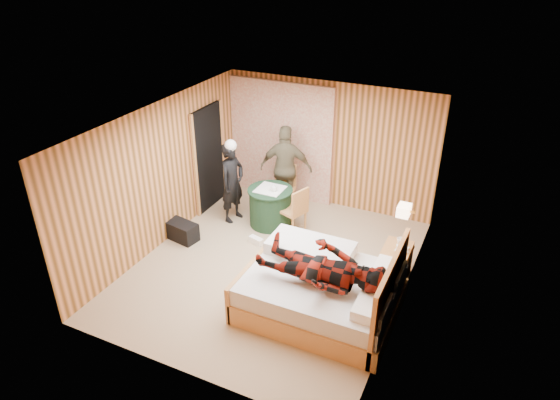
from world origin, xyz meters
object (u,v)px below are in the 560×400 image
at_px(bed, 323,290).
at_px(chair_near, 296,208).
at_px(woman_standing, 232,183).
at_px(man_at_table, 286,169).
at_px(round_table, 270,206).
at_px(wall_lamp, 404,210).
at_px(man_on_bed, 322,260).
at_px(chair_far, 284,184).
at_px(duffel_bag, 182,231).
at_px(nightstand, 396,262).

relative_size(bed, chair_near, 2.36).
relative_size(woman_standing, man_at_table, 0.90).
relative_size(round_table, chair_near, 0.91).
distance_m(wall_lamp, man_on_bed, 1.55).
height_order(wall_lamp, chair_near, wall_lamp).
distance_m(chair_far, duffel_bag, 2.21).
bearing_deg(duffel_bag, chair_far, 67.16).
distance_m(bed, man_at_table, 3.15).
xyz_separation_m(nightstand, round_table, (-2.53, 0.66, 0.08)).
bearing_deg(bed, duffel_bag, 166.77).
relative_size(bed, man_on_bed, 1.22).
xyz_separation_m(bed, round_table, (-1.77, 1.86, 0.03)).
xyz_separation_m(chair_far, chair_near, (0.58, -0.77, -0.01)).
xyz_separation_m(wall_lamp, woman_standing, (-3.29, 0.65, -0.53)).
height_order(bed, woman_standing, woman_standing).
relative_size(chair_far, woman_standing, 0.60).
bearing_deg(man_on_bed, chair_far, 123.42).
xyz_separation_m(wall_lamp, man_at_table, (-2.57, 1.48, -0.44)).
xyz_separation_m(round_table, chair_near, (0.56, -0.11, 0.16)).
bearing_deg(woman_standing, bed, -115.04).
bearing_deg(duffel_bag, nightstand, 17.76).
distance_m(wall_lamp, duffel_bag, 3.96).
xyz_separation_m(round_table, man_at_table, (0.00, 0.70, 0.49)).
xyz_separation_m(chair_far, man_on_bed, (1.82, -2.75, 0.48)).
distance_m(duffel_bag, woman_standing, 1.29).
bearing_deg(chair_near, bed, 54.20).
relative_size(round_table, duffel_bag, 1.41).
bearing_deg(round_table, wall_lamp, -16.80).
height_order(chair_near, duffel_bag, chair_near).
height_order(chair_far, chair_near, chair_far).
xyz_separation_m(bed, nightstand, (0.76, 1.20, -0.04)).
relative_size(wall_lamp, woman_standing, 0.17).
xyz_separation_m(round_table, man_on_bed, (1.80, -2.09, 0.64)).
relative_size(nightstand, woman_standing, 0.38).
bearing_deg(chair_far, wall_lamp, -40.31).
bearing_deg(round_table, man_on_bed, -49.25).
height_order(round_table, chair_far, chair_far).
distance_m(bed, chair_far, 3.10).
bearing_deg(man_on_bed, woman_standing, 142.10).
xyz_separation_m(bed, woman_standing, (-2.49, 1.73, 0.43)).
relative_size(round_table, man_on_bed, 0.47).
relative_size(round_table, chair_far, 0.90).
bearing_deg(round_table, chair_far, 91.38).
distance_m(bed, chair_near, 2.14).
distance_m(wall_lamp, man_at_table, 3.00).
bearing_deg(duffel_bag, chair_near, 41.04).
height_order(wall_lamp, bed, wall_lamp).
distance_m(round_table, man_on_bed, 2.83).
bearing_deg(man_on_bed, duffel_bag, 162.80).
bearing_deg(chair_far, duffel_bag, -134.24).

